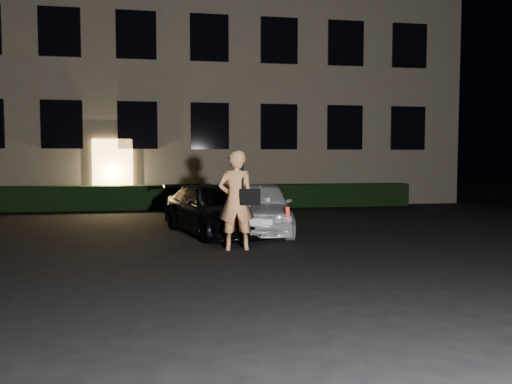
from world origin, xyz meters
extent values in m
plane|color=black|center=(0.00, 0.00, 0.00)|extent=(80.00, 80.00, 0.00)
cube|color=#6E624F|center=(0.00, 15.00, 6.00)|extent=(20.00, 8.00, 12.00)
cube|color=#FFBA62|center=(-3.50, 10.94, 1.25)|extent=(1.40, 0.10, 2.50)
cube|color=black|center=(-5.20, 10.94, 3.00)|extent=(1.40, 0.10, 1.70)
cube|color=black|center=(-2.60, 10.94, 3.00)|extent=(1.40, 0.10, 1.70)
cube|color=black|center=(0.00, 10.94, 3.00)|extent=(1.40, 0.10, 1.70)
cube|color=black|center=(2.60, 10.94, 3.00)|extent=(1.40, 0.10, 1.70)
cube|color=black|center=(5.20, 10.94, 3.00)|extent=(1.40, 0.10, 1.70)
cube|color=black|center=(7.80, 10.94, 3.00)|extent=(1.40, 0.10, 1.70)
cube|color=black|center=(-5.20, 10.94, 6.20)|extent=(1.40, 0.10, 1.70)
cube|color=black|center=(-2.60, 10.94, 6.20)|extent=(1.40, 0.10, 1.70)
cube|color=black|center=(0.00, 10.94, 6.20)|extent=(1.40, 0.10, 1.70)
cube|color=black|center=(2.60, 10.94, 6.20)|extent=(1.40, 0.10, 1.70)
cube|color=black|center=(5.20, 10.94, 6.20)|extent=(1.40, 0.10, 1.70)
cube|color=black|center=(7.80, 10.94, 6.20)|extent=(1.40, 0.10, 1.70)
cube|color=black|center=(0.00, 10.50, 0.42)|extent=(15.00, 0.70, 0.85)
imported|color=black|center=(-0.40, 4.21, 0.57)|extent=(2.69, 4.23, 1.14)
cube|color=white|center=(0.63, 3.77, 0.71)|extent=(0.31, 0.80, 0.38)
cube|color=silver|center=(0.20, 2.26, 0.50)|extent=(0.41, 0.16, 0.13)
imported|color=silver|center=(0.69, 4.16, 0.62)|extent=(1.98, 3.83, 1.25)
cube|color=red|center=(-0.07, 2.51, 0.68)|extent=(0.08, 0.06, 0.21)
cube|color=red|center=(0.95, 2.36, 0.68)|extent=(0.08, 0.06, 0.21)
cube|color=silver|center=(0.43, 2.38, 0.47)|extent=(0.42, 0.10, 0.12)
imported|color=#ED9C5D|center=(-0.16, 1.97, 0.97)|extent=(0.72, 0.49, 1.93)
cube|color=black|center=(0.09, 1.85, 1.04)|extent=(0.40, 0.19, 0.31)
cube|color=black|center=(-0.04, 1.89, 1.47)|extent=(0.05, 0.07, 0.60)
camera|label=1|loc=(-1.35, -7.57, 1.74)|focal=35.00mm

